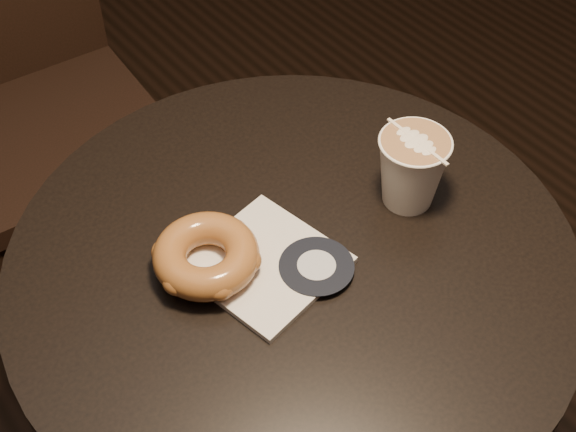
{
  "coord_description": "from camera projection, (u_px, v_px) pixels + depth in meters",
  "views": [
    {
      "loc": [
        -0.38,
        -0.48,
        1.5
      ],
      "look_at": [
        0.01,
        0.03,
        0.79
      ],
      "focal_mm": 50.0,
      "sensor_mm": 36.0,
      "label": 1
    }
  ],
  "objects": [
    {
      "name": "latte_cup",
      "position": [
        411.0,
        171.0,
        0.99
      ],
      "size": [
        0.09,
        0.09,
        0.1
      ],
      "primitive_type": null,
      "color": "white",
      "rests_on": "cafe_table"
    },
    {
      "name": "doughnut",
      "position": [
        206.0,
        256.0,
        0.93
      ],
      "size": [
        0.13,
        0.13,
        0.04
      ],
      "primitive_type": "torus",
      "color": "brown",
      "rests_on": "pastry_bag"
    },
    {
      "name": "chair",
      "position": [
        12.0,
        59.0,
        1.49
      ],
      "size": [
        0.45,
        0.45,
        1.06
      ],
      "rotation": [
        0.0,
        0.0,
        -0.08
      ],
      "color": "black",
      "rests_on": "ground"
    },
    {
      "name": "pastry_bag",
      "position": [
        265.0,
        264.0,
        0.95
      ],
      "size": [
        0.18,
        0.18,
        0.01
      ],
      "primitive_type": "cube",
      "rotation": [
        0.0,
        0.0,
        0.19
      ],
      "color": "silver",
      "rests_on": "cafe_table"
    },
    {
      "name": "cafe_table",
      "position": [
        293.0,
        346.0,
        1.12
      ],
      "size": [
        0.7,
        0.7,
        0.75
      ],
      "color": "black",
      "rests_on": "ground"
    }
  ]
}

